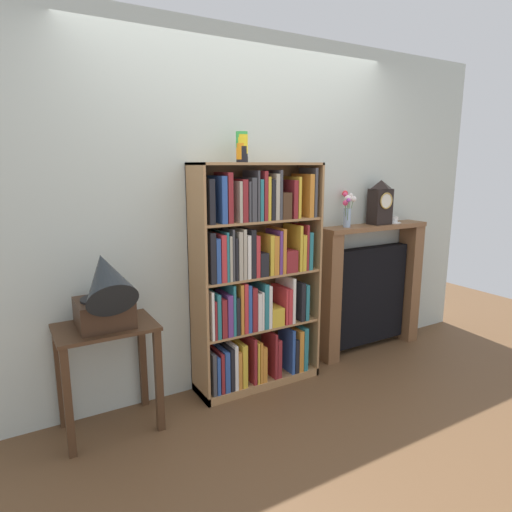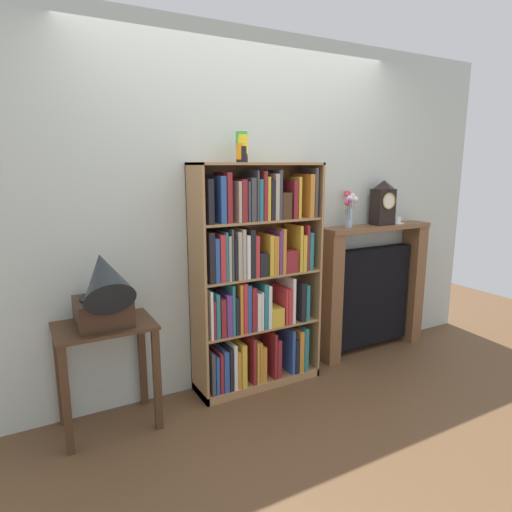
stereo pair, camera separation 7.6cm
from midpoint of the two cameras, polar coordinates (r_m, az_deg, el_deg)
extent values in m
cube|color=brown|center=(3.52, 0.24, -16.57)|extent=(7.72, 6.40, 0.02)
cube|color=beige|center=(3.38, -1.40, 5.63)|extent=(4.72, 0.08, 2.60)
cube|color=#A87A4C|center=(3.08, -8.15, -3.91)|extent=(0.02, 0.31, 1.67)
cube|color=#A87A4C|center=(3.53, 6.17, -1.84)|extent=(0.02, 0.31, 1.67)
cube|color=brown|center=(3.40, -1.73, -2.29)|extent=(0.96, 0.01, 1.67)
cube|color=#A87A4C|center=(3.17, -0.52, 11.77)|extent=(0.96, 0.31, 0.02)
cube|color=#A87A4C|center=(3.57, -0.47, -15.45)|extent=(0.96, 0.31, 0.06)
cube|color=#424247|center=(3.28, -6.72, -14.45)|extent=(0.03, 0.20, 0.31)
cube|color=#2D519E|center=(3.30, -6.22, -14.56)|extent=(0.02, 0.21, 0.28)
cube|color=maroon|center=(3.33, -5.88, -14.16)|extent=(0.02, 0.26, 0.30)
cube|color=#2D519E|center=(3.34, -5.24, -14.02)|extent=(0.04, 0.24, 0.30)
cube|color=black|center=(3.34, -4.50, -13.87)|extent=(0.03, 0.22, 0.32)
cube|color=white|center=(3.36, -4.11, -13.53)|extent=(0.03, 0.24, 0.34)
cube|color=orange|center=(3.37, -3.51, -13.96)|extent=(0.03, 0.21, 0.28)
cube|color=gold|center=(3.38, -2.94, -13.43)|extent=(0.04, 0.22, 0.33)
cube|color=maroon|center=(3.41, -1.67, -12.91)|extent=(0.02, 0.23, 0.35)
cube|color=gold|center=(3.42, -1.12, -13.18)|extent=(0.02, 0.20, 0.32)
cube|color=orange|center=(3.46, -1.01, -12.91)|extent=(0.02, 0.26, 0.32)
cube|color=orange|center=(3.45, -0.31, -13.31)|extent=(0.04, 0.20, 0.27)
cube|color=maroon|center=(3.49, 1.08, -12.33)|extent=(0.02, 0.21, 0.36)
cube|color=maroon|center=(3.52, 1.49, -12.58)|extent=(0.03, 0.22, 0.30)
cube|color=#2D519E|center=(3.57, 3.30, -11.79)|extent=(0.03, 0.21, 0.35)
cube|color=black|center=(3.62, 3.58, -12.17)|extent=(0.03, 0.25, 0.27)
cube|color=orange|center=(3.62, 4.16, -11.60)|extent=(0.04, 0.25, 0.33)
cube|color=teal|center=(3.65, 4.68, -11.30)|extent=(0.04, 0.26, 0.35)
cube|color=#A87A4C|center=(3.39, -0.48, -8.86)|extent=(0.93, 0.29, 0.02)
cube|color=white|center=(3.13, -7.10, -7.23)|extent=(0.02, 0.24, 0.34)
cube|color=maroon|center=(3.14, -6.66, -7.81)|extent=(0.02, 0.22, 0.27)
cube|color=teal|center=(3.14, -6.24, -7.36)|extent=(0.03, 0.22, 0.32)
cube|color=maroon|center=(3.18, -5.67, -7.53)|extent=(0.04, 0.24, 0.28)
cube|color=#663884|center=(3.18, -4.81, -7.29)|extent=(0.04, 0.22, 0.30)
cube|color=teal|center=(3.19, -4.41, -6.57)|extent=(0.02, 0.24, 0.36)
cube|color=black|center=(3.23, -4.01, -7.23)|extent=(0.03, 0.26, 0.27)
cube|color=orange|center=(3.22, -3.47, -6.40)|extent=(0.02, 0.25, 0.36)
cube|color=#C63338|center=(3.23, -2.93, -6.32)|extent=(0.03, 0.25, 0.36)
cube|color=#2D519E|center=(3.24, -2.34, -6.43)|extent=(0.03, 0.22, 0.35)
cube|color=maroon|center=(3.27, -1.81, -6.48)|extent=(0.04, 0.24, 0.32)
cube|color=white|center=(3.30, -1.21, -6.77)|extent=(0.03, 0.25, 0.27)
cube|color=white|center=(3.31, -0.78, -6.63)|extent=(0.02, 0.24, 0.28)
cube|color=teal|center=(3.32, -0.40, -6.09)|extent=(0.03, 0.25, 0.34)
cube|color=white|center=(3.32, 0.26, -6.20)|extent=(0.03, 0.22, 0.32)
cube|color=gold|center=(3.38, 1.34, -7.50)|extent=(0.11, 0.21, 0.14)
cube|color=#C63338|center=(3.40, 2.38, -6.17)|extent=(0.02, 0.22, 0.28)
cube|color=#C63338|center=(3.42, 2.79, -6.11)|extent=(0.03, 0.23, 0.27)
cube|color=white|center=(3.44, 3.15, -5.36)|extent=(0.02, 0.25, 0.35)
cube|color=black|center=(3.47, 4.57, -5.63)|extent=(0.04, 0.20, 0.30)
cube|color=teal|center=(3.50, 4.99, -5.62)|extent=(0.03, 0.22, 0.28)
cube|color=#A87A4C|center=(3.27, -0.50, -2.32)|extent=(0.93, 0.29, 0.02)
cube|color=black|center=(3.02, -7.04, -0.07)|extent=(0.04, 0.22, 0.34)
cube|color=#2D519E|center=(3.04, -6.34, -0.39)|extent=(0.03, 0.21, 0.30)
cube|color=#C63338|center=(3.05, -5.65, -0.12)|extent=(0.04, 0.21, 0.32)
cube|color=teal|center=(3.08, -5.32, 0.16)|extent=(0.02, 0.25, 0.34)
cube|color=#B2A893|center=(3.09, -4.95, -0.04)|extent=(0.02, 0.26, 0.31)
cube|color=#424247|center=(3.08, -4.49, 0.35)|extent=(0.02, 0.23, 0.36)
cube|color=black|center=(3.11, -4.16, -0.15)|extent=(0.02, 0.24, 0.29)
cube|color=#B2A893|center=(3.11, -3.54, 0.24)|extent=(0.03, 0.22, 0.33)
cube|color=#B2A893|center=(3.12, -2.99, 0.43)|extent=(0.02, 0.21, 0.35)
cube|color=white|center=(3.14, -2.50, 0.12)|extent=(0.03, 0.22, 0.31)
cube|color=black|center=(3.16, -1.96, 0.51)|extent=(0.04, 0.23, 0.34)
cube|color=#C63338|center=(3.16, -1.27, 0.13)|extent=(0.03, 0.20, 0.30)
cube|color=black|center=(3.22, -0.58, -0.84)|extent=(0.07, 0.23, 0.17)
cube|color=gold|center=(3.23, 0.49, 0.30)|extent=(0.03, 0.21, 0.29)
cube|color=orange|center=(3.26, 0.94, 0.34)|extent=(0.04, 0.24, 0.28)
cube|color=#663884|center=(3.26, 1.67, 0.64)|extent=(0.02, 0.20, 0.32)
cube|color=orange|center=(3.29, 1.97, 0.84)|extent=(0.03, 0.23, 0.33)
cube|color=maroon|center=(3.32, 3.20, -0.52)|extent=(0.10, 0.18, 0.16)
cube|color=gold|center=(3.37, 4.09, 1.19)|extent=(0.02, 0.23, 0.34)
cube|color=gold|center=(3.38, 4.69, 0.61)|extent=(0.03, 0.20, 0.27)
cube|color=maroon|center=(3.40, 4.96, 1.28)|extent=(0.02, 0.23, 0.34)
cube|color=teal|center=(3.41, 5.48, 0.83)|extent=(0.03, 0.21, 0.29)
cube|color=#A87A4C|center=(3.20, -0.51, 4.62)|extent=(0.93, 0.29, 0.02)
cube|color=black|center=(2.98, -7.33, 7.03)|extent=(0.04, 0.25, 0.29)
cube|color=#2D519E|center=(3.01, -5.71, 7.27)|extent=(0.04, 0.23, 0.31)
cube|color=maroon|center=(3.02, -4.92, 7.52)|extent=(0.04, 0.23, 0.33)
cube|color=#B2A893|center=(3.07, -3.70, 7.05)|extent=(0.02, 0.25, 0.28)
cube|color=maroon|center=(3.07, -3.05, 7.18)|extent=(0.04, 0.23, 0.29)
cube|color=#424247|center=(3.09, -2.45, 7.08)|extent=(0.02, 0.22, 0.27)
cube|color=#424247|center=(3.12, -2.07, 7.35)|extent=(0.04, 0.26, 0.30)
cube|color=#424247|center=(3.12, -1.32, 7.79)|extent=(0.02, 0.22, 0.34)
cube|color=teal|center=(3.15, -1.10, 7.29)|extent=(0.03, 0.26, 0.29)
cube|color=maroon|center=(3.16, -0.50, 7.81)|extent=(0.03, 0.25, 0.34)
cube|color=gold|center=(3.17, -0.01, 7.47)|extent=(0.02, 0.23, 0.30)
cube|color=black|center=(3.20, 0.38, 7.34)|extent=(0.03, 0.26, 0.28)
cube|color=#B2A893|center=(3.19, 1.15, 7.67)|extent=(0.03, 0.21, 0.32)
cube|color=#424247|center=(3.22, 1.44, 7.92)|extent=(0.02, 0.24, 0.35)
cube|color=#472D1C|center=(3.25, 2.23, 6.57)|extent=(0.08, 0.24, 0.19)
cube|color=maroon|center=(3.29, 3.33, 7.36)|extent=(0.04, 0.24, 0.27)
cube|color=gold|center=(3.30, 3.97, 7.57)|extent=(0.02, 0.21, 0.30)
cube|color=orange|center=(3.37, 5.34, 7.79)|extent=(0.04, 0.24, 0.32)
cube|color=#424247|center=(3.38, 6.05, 8.15)|extent=(0.02, 0.21, 0.36)
cylinder|color=black|center=(3.12, -2.51, 12.93)|extent=(0.08, 0.08, 0.11)
cylinder|color=orange|center=(3.12, -2.53, 13.29)|extent=(0.08, 0.08, 0.11)
cylinder|color=white|center=(3.13, -2.50, 13.64)|extent=(0.08, 0.08, 0.11)
cylinder|color=yellow|center=(3.12, -2.52, 14.00)|extent=(0.08, 0.08, 0.11)
cylinder|color=yellow|center=(3.13, -2.53, 14.36)|extent=(0.08, 0.08, 0.11)
cylinder|color=green|center=(3.13, -2.57, 14.72)|extent=(0.08, 0.08, 0.11)
cube|color=#472D1C|center=(2.91, -19.53, -8.63)|extent=(0.59, 0.41, 0.02)
cube|color=#472D1C|center=(2.86, -23.75, -16.95)|extent=(0.04, 0.04, 0.67)
cube|color=#472D1C|center=(2.94, -13.13, -15.35)|extent=(0.04, 0.04, 0.67)
cube|color=#472D1C|center=(3.17, -24.55, -14.10)|extent=(0.04, 0.04, 0.67)
cube|color=#472D1C|center=(3.25, -15.03, -12.77)|extent=(0.04, 0.04, 0.67)
cube|color=#382316|center=(2.88, -19.65, -6.86)|extent=(0.32, 0.31, 0.17)
cylinder|color=black|center=(2.85, -19.78, -5.14)|extent=(0.26, 0.26, 0.01)
cylinder|color=#1E2328|center=(2.80, -19.63, -4.92)|extent=(0.03, 0.03, 0.06)
cone|color=#1E2328|center=(2.68, -19.47, -2.61)|extent=(0.29, 0.45, 0.44)
cube|color=brown|center=(3.99, 14.47, 3.64)|extent=(1.09, 0.21, 0.04)
cube|color=brown|center=(3.79, 8.78, -5.39)|extent=(0.12, 0.19, 1.10)
cube|color=brown|center=(4.45, 18.56, -3.31)|extent=(0.12, 0.19, 1.10)
cube|color=black|center=(4.14, 13.72, -4.92)|extent=(0.81, 0.11, 0.88)
cube|color=black|center=(4.01, 15.12, 6.15)|extent=(0.19, 0.13, 0.31)
pyramid|color=black|center=(3.99, 15.27, 8.87)|extent=(0.19, 0.13, 0.07)
cylinder|color=silver|center=(3.96, 15.86, 6.85)|extent=(0.13, 0.01, 0.13)
torus|color=#B79347|center=(3.95, 15.89, 6.84)|extent=(0.14, 0.01, 0.14)
cylinder|color=#99B2D1|center=(3.76, 11.06, 4.83)|extent=(0.06, 0.06, 0.16)
cylinder|color=#4C753D|center=(3.71, 11.15, 5.43)|extent=(0.05, 0.06, 0.22)
sphere|color=#B24CB7|center=(3.66, 11.21, 7.06)|extent=(0.03, 0.03, 0.03)
cylinder|color=#4C753D|center=(3.76, 11.46, 5.52)|extent=(0.06, 0.01, 0.22)
sphere|color=silver|center=(3.76, 11.86, 7.19)|extent=(0.05, 0.05, 0.05)
cylinder|color=#4C753D|center=(3.79, 10.82, 5.91)|extent=(0.04, 0.07, 0.26)
sphere|color=red|center=(3.81, 10.82, 7.91)|extent=(0.05, 0.05, 0.05)
cylinder|color=#4C753D|center=(3.77, 11.27, 5.78)|extent=(0.03, 0.01, 0.25)
sphere|color=silver|center=(3.77, 11.52, 7.66)|extent=(0.04, 0.04, 0.04)
cylinder|color=#4C753D|center=(3.73, 10.89, 5.28)|extent=(0.04, 0.02, 0.19)
sphere|color=#EA4275|center=(3.70, 10.84, 6.71)|extent=(0.04, 0.04, 0.04)
cylinder|color=#4C753D|center=(3.76, 10.88, 5.81)|extent=(0.02, 0.04, 0.25)
sphere|color=#EA4275|center=(3.77, 10.84, 7.76)|extent=(0.04, 0.04, 0.04)
cylinder|color=#4C753D|center=(3.76, 11.02, 5.57)|extent=(0.02, 0.01, 0.22)
sphere|color=silver|center=(3.76, 11.16, 7.27)|extent=(0.05, 0.05, 0.05)
cylinder|color=white|center=(4.15, 16.70, 4.13)|extent=(0.14, 0.14, 0.01)
cylinder|color=white|center=(4.14, 16.73, 4.54)|extent=(0.08, 0.08, 0.05)
torus|color=white|center=(4.18, 17.19, 4.61)|extent=(0.04, 0.01, 0.04)
camera|label=1|loc=(0.04, -90.67, -0.14)|focal=31.12mm
camera|label=2|loc=(0.04, 89.33, 0.14)|focal=31.12mm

